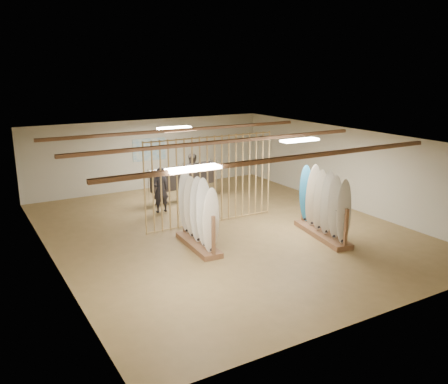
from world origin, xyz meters
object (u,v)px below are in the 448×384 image
rack_left (198,224)px  shopper_a (160,187)px  rack_right (323,215)px  clothing_rack_b (200,174)px  clothing_rack_a (166,180)px  shopper_b (194,173)px

rack_left → shopper_a: (0.40, 3.56, 0.22)m
rack_right → shopper_a: rack_right is taller
rack_left → rack_right: rack_right is taller
rack_left → rack_right: bearing=-13.4°
clothing_rack_b → shopper_a: size_ratio=0.78×
clothing_rack_a → shopper_a: size_ratio=0.76×
rack_left → clothing_rack_a: bearing=81.1°
clothing_rack_b → shopper_b: 0.25m
clothing_rack_b → shopper_a: (-2.08, -1.08, -0.01)m
rack_left → shopper_b: size_ratio=1.11×
rack_left → clothing_rack_a: 4.48m
clothing_rack_a → shopper_b: shopper_b is taller
rack_left → shopper_b: (2.25, 4.73, 0.28)m
rack_right → rack_left: bearing=173.7°
shopper_b → shopper_a: bearing=-126.8°
clothing_rack_b → shopper_a: shopper_a is taller
rack_right → clothing_rack_a: bearing=125.8°
clothing_rack_a → clothing_rack_b: clothing_rack_b is taller
clothing_rack_b → clothing_rack_a: bearing=-178.4°
rack_left → shopper_a: bearing=87.2°
clothing_rack_a → shopper_b: 1.33m
clothing_rack_b → shopper_a: bearing=-161.2°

